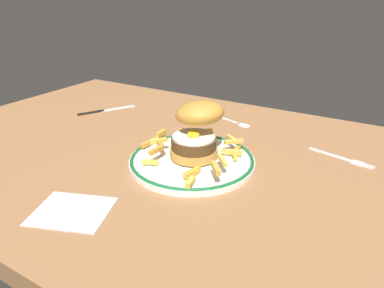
% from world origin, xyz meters
% --- Properties ---
extents(ground_plane, '(1.35, 0.84, 0.04)m').
position_xyz_m(ground_plane, '(0.00, 0.00, -0.02)').
color(ground_plane, '#93643E').
extents(dinner_plate, '(0.27, 0.27, 0.02)m').
position_xyz_m(dinner_plate, '(0.06, -0.03, 0.01)').
color(dinner_plate, white).
rests_on(dinner_plate, ground_plane).
extents(burger, '(0.13, 0.13, 0.12)m').
position_xyz_m(burger, '(0.06, -0.01, 0.07)').
color(burger, '#BC8437').
rests_on(burger, dinner_plate).
extents(fries_pile, '(0.23, 0.23, 0.03)m').
position_xyz_m(fries_pile, '(0.06, -0.02, 0.03)').
color(fries_pile, gold).
rests_on(fries_pile, dinner_plate).
extents(fork, '(0.14, 0.05, 0.00)m').
position_xyz_m(fork, '(0.33, 0.16, 0.00)').
color(fork, silver).
rests_on(fork, ground_plane).
extents(knife, '(0.10, 0.16, 0.01)m').
position_xyz_m(knife, '(-0.36, 0.13, 0.00)').
color(knife, black).
rests_on(knife, ground_plane).
extents(spoon, '(0.13, 0.05, 0.01)m').
position_xyz_m(spoon, '(0.05, 0.24, 0.00)').
color(spoon, silver).
rests_on(spoon, ground_plane).
extents(napkin, '(0.15, 0.14, 0.00)m').
position_xyz_m(napkin, '(-0.03, -0.29, 0.00)').
color(napkin, silver).
rests_on(napkin, ground_plane).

